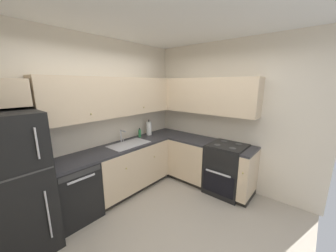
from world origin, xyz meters
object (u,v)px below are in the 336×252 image
soap_bottle (140,133)px  oven_range (226,168)px  dishwasher (73,191)px  paper_towel_roll (149,128)px  refrigerator (7,187)px

soap_bottle → oven_range: bearing=-68.0°
dishwasher → paper_towel_roll: (1.69, 0.16, 0.60)m
dishwasher → soap_bottle: (1.45, 0.18, 0.54)m
dishwasher → oven_range: bearing=-33.9°
paper_towel_roll → refrigerator: bearing=-174.6°
refrigerator → dishwasher: size_ratio=1.95×
oven_range → paper_towel_roll: paper_towel_roll is taller
soap_bottle → paper_towel_roll: bearing=-4.7°
refrigerator → oven_range: (2.78, -1.34, -0.38)m
refrigerator → dishwasher: 0.81m
refrigerator → soap_bottle: size_ratio=8.94×
oven_range → paper_towel_roll: bearing=104.3°
oven_range → paper_towel_roll: (-0.40, 1.56, 0.57)m
oven_range → paper_towel_roll: size_ratio=3.09×
paper_towel_roll → soap_bottle: bearing=175.3°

